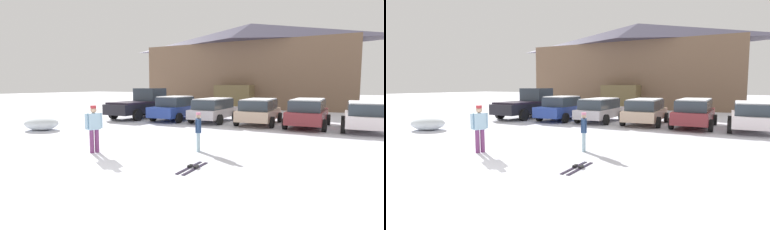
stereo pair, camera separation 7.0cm
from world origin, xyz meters
TOP-DOWN VIEW (x-y plane):
  - ground at (0.00, 0.00)m, footprint 160.00×160.00m
  - ski_lodge at (-3.83, 27.79)m, footprint 22.38×10.82m
  - parked_blue_hatchback at (-4.17, 12.05)m, footprint 2.25×4.81m
  - parked_silver_wagon at (-1.50, 12.28)m, footprint 2.19×4.50m
  - parked_beige_suv at (1.45, 12.43)m, footprint 2.44×4.64m
  - parked_maroon_van at (4.24, 12.46)m, footprint 2.19×4.79m
  - parked_white_suv at (7.06, 12.21)m, footprint 2.29×4.35m
  - pickup_truck at (-7.23, 12.30)m, footprint 2.55×5.64m
  - skier_adult_in_blue_parka at (-1.59, 2.03)m, footprint 0.38×0.58m
  - skier_teen_in_navy_coat at (1.57, 3.90)m, footprint 0.33×0.48m
  - pair_of_skis at (2.41, 1.86)m, footprint 0.29×1.46m
  - plowed_snow_pile at (-8.16, 4.68)m, footprint 1.91×1.53m

SIDE VIEW (x-z plane):
  - ground at x=0.00m, z-range 0.00..0.00m
  - pair_of_skis at x=2.41m, z-range -0.02..0.06m
  - plowed_snow_pile at x=-8.16m, z-range 0.00..0.70m
  - skier_teen_in_navy_coat at x=1.57m, z-range 0.09..1.50m
  - parked_blue_hatchback at x=-4.17m, z-range 0.01..1.65m
  - parked_white_suv at x=7.06m, z-range 0.07..1.60m
  - parked_silver_wagon at x=-1.50m, z-range 0.07..1.60m
  - parked_beige_suv at x=1.45m, z-range 0.07..1.63m
  - parked_maroon_van at x=4.24m, z-range 0.07..1.68m
  - skier_adult_in_blue_parka at x=-1.59m, z-range 0.11..1.78m
  - pickup_truck at x=-7.23m, z-range -0.08..2.07m
  - ski_lodge at x=-3.83m, z-range 0.06..9.32m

